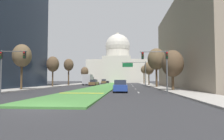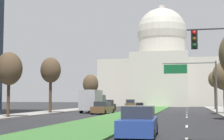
% 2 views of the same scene
% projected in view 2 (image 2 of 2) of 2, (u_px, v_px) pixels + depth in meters
% --- Properties ---
extents(ground_plane, '(260.00, 260.00, 0.00)m').
position_uv_depth(ground_plane, '(140.00, 112.00, 50.81)').
color(ground_plane, '#2B2B2D').
extents(grass_median, '(5.61, 85.91, 0.14)m').
position_uv_depth(grass_median, '(136.00, 113.00, 46.16)').
color(grass_median, '#427A38').
rests_on(grass_median, ground_plane).
extents(lane_dashes_right, '(0.16, 53.11, 0.01)m').
position_uv_depth(lane_dashes_right, '(187.00, 116.00, 40.51)').
color(lane_dashes_right, silver).
rests_on(lane_dashes_right, ground_plane).
extents(sidewalk_left, '(4.00, 85.91, 0.15)m').
position_uv_depth(sidewalk_left, '(32.00, 114.00, 44.08)').
color(sidewalk_left, '#9E9991').
rests_on(sidewalk_left, ground_plane).
extents(capitol_building, '(32.15, 24.97, 28.25)m').
position_uv_depth(capitol_building, '(162.00, 70.00, 97.40)').
color(capitol_building, beige).
rests_on(capitol_building, ground_plane).
extents(overhead_guide_sign, '(6.45, 0.20, 6.50)m').
position_uv_depth(overhead_guide_sign, '(195.00, 76.00, 42.27)').
color(overhead_guide_sign, '#515456').
rests_on(overhead_guide_sign, ground_plane).
extents(street_tree_left_mid, '(2.74, 2.74, 6.82)m').
position_uv_depth(street_tree_left_mid, '(9.00, 69.00, 36.31)').
color(street_tree_left_mid, '#4C3823').
rests_on(street_tree_left_mid, ground_plane).
extents(street_tree_left_far, '(2.73, 2.73, 7.54)m').
position_uv_depth(street_tree_left_far, '(51.00, 71.00, 47.22)').
color(street_tree_left_far, '#4C3823').
rests_on(street_tree_left_far, ground_plane).
extents(street_tree_right_far, '(2.91, 2.91, 6.70)m').
position_uv_depth(street_tree_right_far, '(224.00, 76.00, 44.14)').
color(street_tree_right_far, '#4C3823').
rests_on(street_tree_right_far, ground_plane).
extents(street_tree_left_distant, '(2.92, 2.92, 6.55)m').
position_uv_depth(street_tree_left_distant, '(91.00, 84.00, 66.26)').
color(street_tree_left_distant, '#4C3823').
rests_on(street_tree_left_distant, ground_plane).
extents(street_tree_right_distant, '(2.33, 2.33, 6.81)m').
position_uv_depth(street_tree_right_distant, '(215.00, 80.00, 60.62)').
color(street_tree_right_distant, '#4C3823').
rests_on(street_tree_right_distant, ground_plane).
extents(sedan_lead_stopped, '(2.04, 4.66, 1.64)m').
position_uv_depth(sedan_lead_stopped, '(138.00, 123.00, 18.17)').
color(sedan_lead_stopped, navy).
rests_on(sedan_lead_stopped, ground_plane).
extents(sedan_midblock, '(2.21, 4.71, 1.63)m').
position_uv_depth(sedan_midblock, '(103.00, 108.00, 45.32)').
color(sedan_midblock, brown).
rests_on(sedan_midblock, ground_plane).
extents(sedan_distant, '(2.01, 4.49, 1.79)m').
position_uv_depth(sedan_distant, '(108.00, 105.00, 59.39)').
color(sedan_distant, black).
rests_on(sedan_distant, ground_plane).
extents(sedan_far_horizon, '(2.15, 4.25, 1.82)m').
position_uv_depth(sedan_far_horizon, '(131.00, 104.00, 68.85)').
color(sedan_far_horizon, brown).
rests_on(sedan_far_horizon, ground_plane).
extents(sedan_very_far, '(2.13, 4.77, 1.64)m').
position_uv_depth(sedan_very_far, '(141.00, 103.00, 85.74)').
color(sedan_very_far, black).
rests_on(sedan_very_far, ground_plane).
extents(box_truck_delivery, '(2.40, 6.40, 3.20)m').
position_uv_depth(box_truck_delivery, '(92.00, 101.00, 49.80)').
color(box_truck_delivery, '#4C5156').
rests_on(box_truck_delivery, ground_plane).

